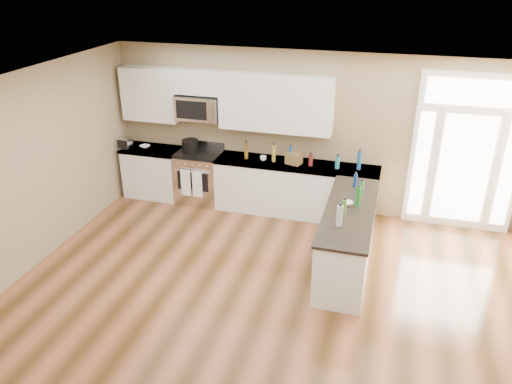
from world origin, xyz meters
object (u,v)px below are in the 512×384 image
at_px(peninsula_cabinet, 347,239).
at_px(stockpot, 190,145).
at_px(kitchen_range, 200,177).
at_px(toaster_oven, 125,143).

relative_size(peninsula_cabinet, stockpot, 7.78).
bearing_deg(peninsula_cabinet, stockpot, 153.95).
distance_m(kitchen_range, stockpot, 0.61).
xyz_separation_m(peninsula_cabinet, toaster_oven, (-4.28, 1.32, 0.61)).
bearing_deg(kitchen_range, stockpot, 166.18).
bearing_deg(kitchen_range, toaster_oven, -174.78).
relative_size(kitchen_range, stockpot, 3.62).
height_order(kitchen_range, toaster_oven, toaster_oven).
bearing_deg(stockpot, toaster_oven, -172.15).
height_order(kitchen_range, stockpot, stockpot).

